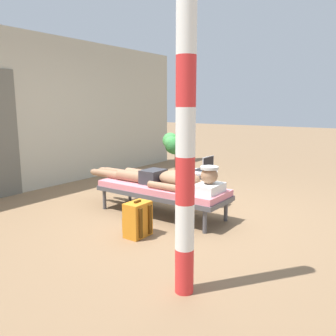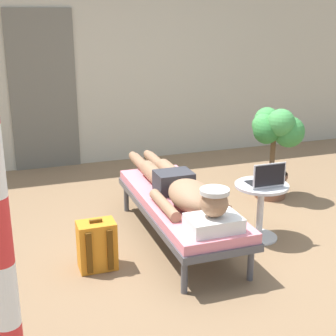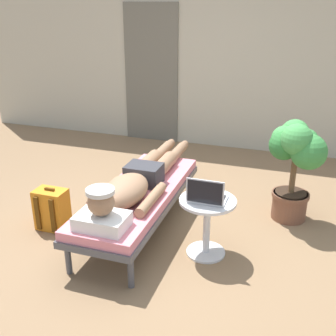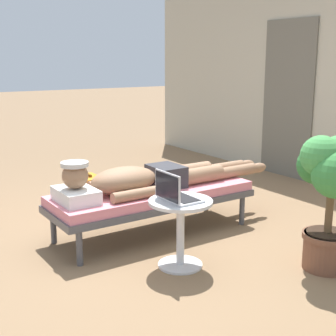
{
  "view_description": "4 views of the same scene",
  "coord_description": "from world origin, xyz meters",
  "px_view_note": "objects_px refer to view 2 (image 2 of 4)",
  "views": [
    {
      "loc": [
        -3.9,
        -2.61,
        1.49
      ],
      "look_at": [
        -0.05,
        0.15,
        0.63
      ],
      "focal_mm": 37.3,
      "sensor_mm": 36.0,
      "label": 1
    },
    {
      "loc": [
        -1.64,
        -3.6,
        1.97
      ],
      "look_at": [
        -0.25,
        0.33,
        0.64
      ],
      "focal_mm": 51.77,
      "sensor_mm": 36.0,
      "label": 2
    },
    {
      "loc": [
        1.16,
        -3.04,
        2.05
      ],
      "look_at": [
        -0.0,
        0.39,
        0.56
      ],
      "focal_mm": 43.65,
      "sensor_mm": 36.0,
      "label": 3
    },
    {
      "loc": [
        3.25,
        -2.02,
        1.54
      ],
      "look_at": [
        -0.29,
        0.36,
        0.56
      ],
      "focal_mm": 50.87,
      "sensor_mm": 36.0,
      "label": 4
    }
  ],
  "objects_px": {
    "person_reclining": "(182,189)",
    "laptop": "(265,180)",
    "lounge_chair": "(179,205)",
    "side_table": "(261,202)",
    "backpack": "(97,246)",
    "potted_plant": "(275,138)"
  },
  "relations": [
    {
      "from": "side_table",
      "to": "potted_plant",
      "type": "distance_m",
      "value": 1.13
    },
    {
      "from": "lounge_chair",
      "to": "backpack",
      "type": "distance_m",
      "value": 0.85
    },
    {
      "from": "lounge_chair",
      "to": "person_reclining",
      "type": "bearing_deg",
      "value": -90.0
    },
    {
      "from": "side_table",
      "to": "potted_plant",
      "type": "height_order",
      "value": "potted_plant"
    },
    {
      "from": "lounge_chair",
      "to": "side_table",
      "type": "xyz_separation_m",
      "value": [
        0.71,
        -0.2,
        0.01
      ]
    },
    {
      "from": "person_reclining",
      "to": "laptop",
      "type": "relative_size",
      "value": 7.0
    },
    {
      "from": "laptop",
      "to": "potted_plant",
      "type": "height_order",
      "value": "potted_plant"
    },
    {
      "from": "lounge_chair",
      "to": "backpack",
      "type": "bearing_deg",
      "value": -162.88
    },
    {
      "from": "person_reclining",
      "to": "side_table",
      "type": "relative_size",
      "value": 4.15
    },
    {
      "from": "lounge_chair",
      "to": "person_reclining",
      "type": "xyz_separation_m",
      "value": [
        0.0,
        -0.05,
        0.17
      ]
    },
    {
      "from": "side_table",
      "to": "laptop",
      "type": "relative_size",
      "value": 1.69
    },
    {
      "from": "person_reclining",
      "to": "potted_plant",
      "type": "xyz_separation_m",
      "value": [
        1.36,
        0.72,
        0.16
      ]
    },
    {
      "from": "laptop",
      "to": "potted_plant",
      "type": "distance_m",
      "value": 1.13
    },
    {
      "from": "lounge_chair",
      "to": "backpack",
      "type": "height_order",
      "value": "backpack"
    },
    {
      "from": "side_table",
      "to": "backpack",
      "type": "xyz_separation_m",
      "value": [
        -1.51,
        -0.05,
        -0.16
      ]
    },
    {
      "from": "side_table",
      "to": "potted_plant",
      "type": "relative_size",
      "value": 0.51
    },
    {
      "from": "lounge_chair",
      "to": "potted_plant",
      "type": "bearing_deg",
      "value": 26.26
    },
    {
      "from": "lounge_chair",
      "to": "side_table",
      "type": "bearing_deg",
      "value": -15.59
    },
    {
      "from": "lounge_chair",
      "to": "potted_plant",
      "type": "distance_m",
      "value": 1.55
    },
    {
      "from": "side_table",
      "to": "laptop",
      "type": "distance_m",
      "value": 0.23
    },
    {
      "from": "potted_plant",
      "to": "laptop",
      "type": "bearing_deg",
      "value": -125.25
    },
    {
      "from": "person_reclining",
      "to": "side_table",
      "type": "bearing_deg",
      "value": -11.45
    }
  ]
}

